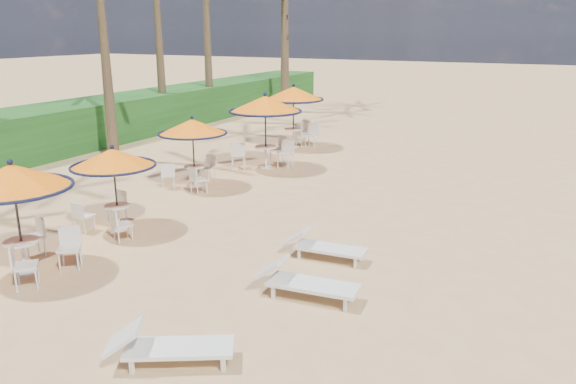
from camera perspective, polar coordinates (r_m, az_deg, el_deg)
name	(u,v)px	position (r m, az deg, el deg)	size (l,w,h in m)	color
ground	(201,332)	(9.56, -8.81, -13.92)	(160.00, 160.00, 0.00)	tan
scrub_hedge	(91,122)	(25.81, -19.37, 6.71)	(3.00, 40.00, 1.80)	#194716
station_0	(17,191)	(12.18, -25.80, 0.14)	(2.27, 2.27, 2.37)	black
station_1	(112,168)	(14.10, -17.45, 2.32)	(2.04, 2.04, 2.13)	black
station_2	(192,135)	(17.56, -9.71, 5.70)	(2.13, 2.13, 2.22)	black
station_3	(266,113)	(19.73, -2.29, 8.03)	(2.56, 2.56, 2.67)	black
station_4	(295,101)	(23.44, 0.76, 9.24)	(2.51, 2.55, 2.62)	black
lounger_near	(166,345)	(8.71, -12.31, -14.97)	(1.90, 1.42, 0.67)	silver
lounger_mid	(302,281)	(10.42, 1.48, -9.00)	(1.99, 0.79, 0.70)	silver
lounger_far	(322,245)	(12.13, 3.49, -5.44)	(1.81, 0.68, 0.64)	silver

